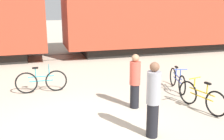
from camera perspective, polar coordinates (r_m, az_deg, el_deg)
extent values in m
plane|color=#B2A893|center=(6.70, -5.50, -12.95)|extent=(80.00, 80.00, 0.00)
cube|color=black|center=(17.28, 12.02, 4.97)|extent=(10.94, 2.36, 0.55)
cube|color=#9E3823|center=(17.07, 12.38, 11.54)|extent=(13.02, 3.14, 3.41)
cube|color=#4C4238|center=(14.66, -11.72, 2.21)|extent=(67.25, 0.07, 0.01)
cube|color=#4C4238|center=(16.06, -12.15, 3.27)|extent=(67.25, 0.07, 0.01)
torus|color=black|center=(9.50, -12.04, -2.29)|extent=(0.76, 0.06, 0.76)
torus|color=black|center=(9.50, -18.14, -2.70)|extent=(0.76, 0.06, 0.76)
cylinder|color=teal|center=(9.43, -15.17, -1.37)|extent=(0.89, 0.05, 0.04)
cylinder|color=teal|center=(9.48, -15.10, -2.30)|extent=(0.81, 0.05, 0.04)
cylinder|color=teal|center=(9.39, -16.31, -0.51)|extent=(0.04, 0.04, 0.32)
cube|color=black|center=(9.35, -16.38, 0.43)|extent=(0.20, 0.08, 0.05)
cylinder|color=teal|center=(9.39, -13.55, -0.22)|extent=(0.04, 0.04, 0.35)
cylinder|color=teal|center=(9.35, -13.61, 0.83)|extent=(0.04, 0.46, 0.03)
torus|color=black|center=(9.21, 15.00, -3.24)|extent=(0.19, 0.68, 0.69)
torus|color=black|center=(10.16, 13.12, -1.44)|extent=(0.19, 0.68, 0.69)
cylinder|color=#3351B7|center=(9.63, 14.08, -1.30)|extent=(0.23, 0.91, 0.04)
cylinder|color=#3351B7|center=(9.67, 14.03, -2.11)|extent=(0.21, 0.82, 0.04)
cylinder|color=#3351B7|center=(9.76, 13.80, -0.19)|extent=(0.04, 0.04, 0.29)
cube|color=black|center=(9.73, 13.86, 0.63)|extent=(0.12, 0.21, 0.05)
cylinder|color=#3351B7|center=(9.33, 14.67, -0.84)|extent=(0.04, 0.04, 0.32)
cylinder|color=#3351B7|center=(9.29, 14.74, 0.11)|extent=(0.46, 0.13, 0.03)
torus|color=black|center=(8.47, 16.17, -4.74)|extent=(0.22, 0.73, 0.73)
torus|color=black|center=(7.83, 21.70, -6.85)|extent=(0.22, 0.73, 0.73)
cylinder|color=gold|center=(8.08, 18.93, -4.50)|extent=(0.25, 0.91, 0.04)
cylinder|color=gold|center=(8.13, 18.84, -5.53)|extent=(0.23, 0.83, 0.04)
cylinder|color=gold|center=(7.92, 20.02, -3.81)|extent=(0.04, 0.04, 0.31)
cube|color=black|center=(7.87, 20.11, -2.75)|extent=(0.12, 0.21, 0.05)
cylinder|color=gold|center=(8.21, 17.53, -2.83)|extent=(0.04, 0.04, 0.34)
cylinder|color=gold|center=(8.16, 17.62, -1.68)|extent=(0.45, 0.14, 0.03)
cylinder|color=black|center=(6.30, 8.77, -10.73)|extent=(0.27, 0.27, 0.83)
cylinder|color=gray|center=(6.00, 9.07, -3.86)|extent=(0.32, 0.32, 0.76)
sphere|color=brown|center=(5.87, 9.26, 0.69)|extent=(0.22, 0.22, 0.22)
cylinder|color=black|center=(7.89, 4.93, -5.67)|extent=(0.27, 0.27, 0.73)
cylinder|color=#CC4C3D|center=(7.67, 5.05, -0.69)|extent=(0.32, 0.32, 0.69)
sphere|color=#A37556|center=(7.56, 5.13, 2.63)|extent=(0.22, 0.22, 0.22)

